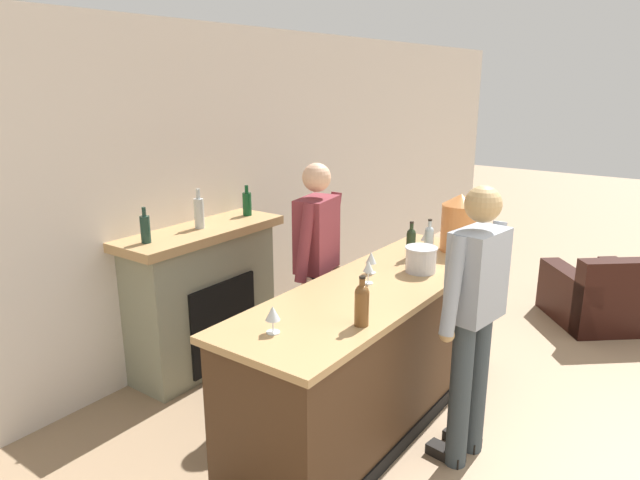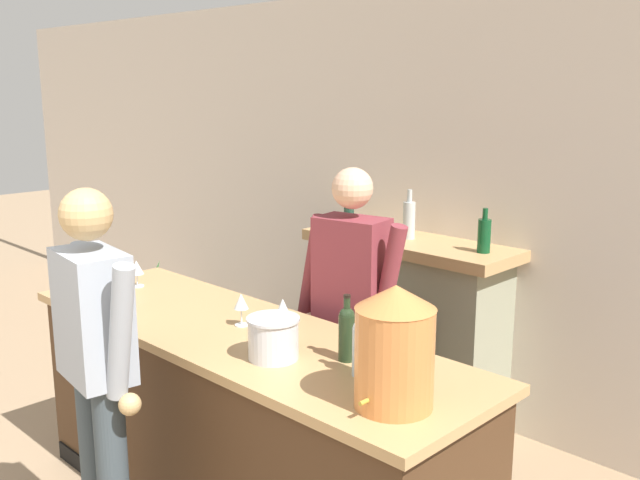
% 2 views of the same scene
% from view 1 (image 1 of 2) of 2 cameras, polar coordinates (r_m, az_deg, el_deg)
% --- Properties ---
extents(wall_back_panel, '(12.00, 0.07, 2.75)m').
position_cam_1_polar(wall_back_panel, '(5.00, -10.68, 4.79)').
color(wall_back_panel, silver).
rests_on(wall_back_panel, ground_plane).
extents(bar_counter, '(2.59, 0.79, 1.00)m').
position_cam_1_polar(bar_counter, '(4.03, 5.64, -10.96)').
color(bar_counter, '#442B19').
rests_on(bar_counter, ground_plane).
extents(fireplace_stone, '(1.42, 0.52, 1.49)m').
position_cam_1_polar(fireplace_stone, '(4.77, -11.57, -5.52)').
color(fireplace_stone, gray).
rests_on(fireplace_stone, ground_plane).
extents(armchair_black, '(1.20, 1.19, 0.74)m').
position_cam_1_polar(armchair_black, '(6.18, 26.33, -5.36)').
color(armchair_black, black).
rests_on(armchair_black, ground_plane).
extents(person_customer, '(0.65, 0.34, 1.74)m').
position_cam_1_polar(person_customer, '(3.51, 15.11, -7.27)').
color(person_customer, '#364046').
rests_on(person_customer, ground_plane).
extents(person_bartender, '(0.65, 0.35, 1.73)m').
position_cam_1_polar(person_bartender, '(4.28, -0.27, -2.57)').
color(person_bartender, '#373848').
rests_on(person_bartender, ground_plane).
extents(copper_dispenser, '(0.29, 0.33, 0.45)m').
position_cam_1_polar(copper_dispenser, '(4.60, 13.79, 1.73)').
color(copper_dispenser, '#CC7A3E').
rests_on(copper_dispenser, bar_counter).
extents(ice_bucket_steel, '(0.23, 0.23, 0.18)m').
position_cam_1_polar(ice_bucket_steel, '(4.07, 10.06, -1.92)').
color(ice_bucket_steel, silver).
rests_on(ice_bucket_steel, bar_counter).
extents(wine_bottle_burgundy_dark, '(0.07, 0.07, 0.29)m').
position_cam_1_polar(wine_bottle_burgundy_dark, '(4.44, 10.85, 0.06)').
color(wine_bottle_burgundy_dark, '#AABCC2').
rests_on(wine_bottle_burgundy_dark, bar_counter).
extents(wine_bottle_port_short, '(0.08, 0.08, 0.29)m').
position_cam_1_polar(wine_bottle_port_short, '(3.14, 4.20, -6.31)').
color(wine_bottle_port_short, brown).
rests_on(wine_bottle_port_short, bar_counter).
extents(wine_bottle_riesling_slim, '(0.07, 0.07, 0.29)m').
position_cam_1_polar(wine_bottle_riesling_slim, '(4.34, 9.08, -0.21)').
color(wine_bottle_riesling_slim, '#1F2F19').
rests_on(wine_bottle_riesling_slim, bar_counter).
extents(wine_glass_by_dispenser, '(0.09, 0.09, 0.16)m').
position_cam_1_polar(wine_glass_by_dispenser, '(4.59, 10.60, 0.41)').
color(wine_glass_by_dispenser, silver).
rests_on(wine_glass_by_dispenser, bar_counter).
extents(wine_glass_mid_counter, '(0.07, 0.07, 0.16)m').
position_cam_1_polar(wine_glass_mid_counter, '(3.78, 4.87, -2.73)').
color(wine_glass_mid_counter, silver).
rests_on(wine_glass_mid_counter, bar_counter).
extents(wine_glass_front_left, '(0.07, 0.07, 0.16)m').
position_cam_1_polar(wine_glass_front_left, '(3.99, 5.13, -1.87)').
color(wine_glass_front_left, silver).
rests_on(wine_glass_front_left, bar_counter).
extents(wine_glass_back_row, '(0.08, 0.08, 0.15)m').
position_cam_1_polar(wine_glass_back_row, '(3.06, -4.75, -7.41)').
color(wine_glass_back_row, silver).
rests_on(wine_glass_back_row, bar_counter).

